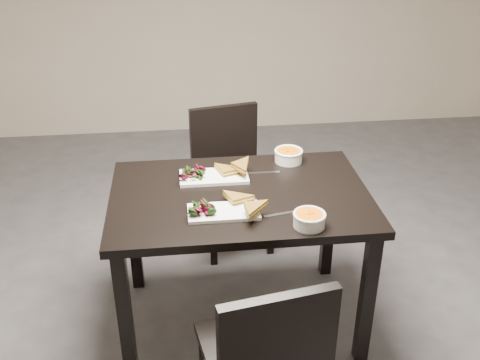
# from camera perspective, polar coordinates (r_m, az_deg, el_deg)

# --- Properties ---
(ground) EXTENTS (5.00, 5.00, 0.00)m
(ground) POSITION_cam_1_polar(r_m,az_deg,el_deg) (3.14, 5.64, -12.08)
(ground) COLOR #47474C
(ground) RESTS_ON ground
(table) EXTENTS (1.20, 0.80, 0.75)m
(table) POSITION_cam_1_polar(r_m,az_deg,el_deg) (2.63, 0.00, -3.25)
(table) COLOR black
(table) RESTS_ON ground
(chair_near) EXTENTS (0.49, 0.49, 0.85)m
(chair_near) POSITION_cam_1_polar(r_m,az_deg,el_deg) (2.15, 2.69, -17.49)
(chair_near) COLOR black
(chair_near) RESTS_ON ground
(chair_far) EXTENTS (0.49, 0.49, 0.85)m
(chair_far) POSITION_cam_1_polar(r_m,az_deg,el_deg) (3.40, -1.09, 1.15)
(chair_far) COLOR black
(chair_far) RESTS_ON ground
(plate_near) EXTENTS (0.31, 0.16, 0.02)m
(plate_near) POSITION_cam_1_polar(r_m,az_deg,el_deg) (2.43, -1.69, -3.28)
(plate_near) COLOR white
(plate_near) RESTS_ON table
(sandwich_near) EXTENTS (0.19, 0.16, 0.05)m
(sandwich_near) POSITION_cam_1_polar(r_m,az_deg,el_deg) (2.43, -0.20, -2.34)
(sandwich_near) COLOR olive
(sandwich_near) RESTS_ON plate_near
(salad_near) EXTENTS (0.10, 0.09, 0.04)m
(salad_near) POSITION_cam_1_polar(r_m,az_deg,el_deg) (2.41, -4.07, -2.82)
(salad_near) COLOR black
(salad_near) RESTS_ON plate_near
(soup_bowl_near) EXTENTS (0.14, 0.14, 0.06)m
(soup_bowl_near) POSITION_cam_1_polar(r_m,az_deg,el_deg) (2.34, 7.10, -3.94)
(soup_bowl_near) COLOR white
(soup_bowl_near) RESTS_ON table
(cutlery_near) EXTENTS (0.18, 0.05, 0.00)m
(cutlery_near) POSITION_cam_1_polar(r_m,az_deg,el_deg) (2.43, 4.44, -3.43)
(cutlery_near) COLOR silver
(cutlery_near) RESTS_ON table
(plate_far) EXTENTS (0.33, 0.17, 0.02)m
(plate_far) POSITION_cam_1_polar(r_m,az_deg,el_deg) (2.72, -2.69, 0.33)
(plate_far) COLOR white
(plate_far) RESTS_ON table
(sandwich_far) EXTENTS (0.20, 0.17, 0.05)m
(sandwich_far) POSITION_cam_1_polar(r_m,az_deg,el_deg) (2.69, -1.30, 0.92)
(sandwich_far) COLOR olive
(sandwich_far) RESTS_ON plate_far
(salad_far) EXTENTS (0.10, 0.09, 0.05)m
(salad_far) POSITION_cam_1_polar(r_m,az_deg,el_deg) (2.70, -4.82, 0.80)
(salad_far) COLOR black
(salad_far) RESTS_ON plate_far
(soup_bowl_far) EXTENTS (0.15, 0.15, 0.07)m
(soup_bowl_far) POSITION_cam_1_polar(r_m,az_deg,el_deg) (2.88, 4.99, 2.58)
(soup_bowl_far) COLOR white
(soup_bowl_far) RESTS_ON table
(cutlery_far) EXTENTS (0.18, 0.02, 0.00)m
(cutlery_far) POSITION_cam_1_polar(r_m,az_deg,el_deg) (2.77, 2.24, 0.75)
(cutlery_far) COLOR silver
(cutlery_far) RESTS_ON table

